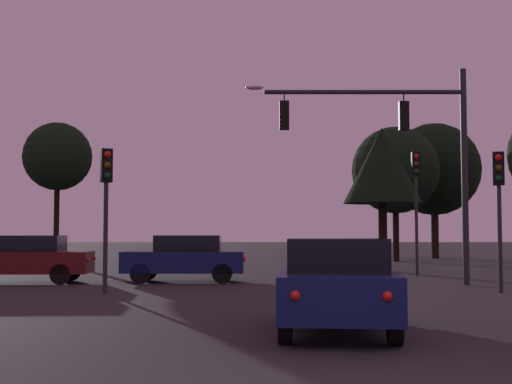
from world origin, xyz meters
name	(u,v)px	position (x,y,z in m)	size (l,w,h in m)	color
ground_plane	(275,268)	(0.00, 24.50, 0.00)	(168.00, 168.00, 0.00)	#262326
traffic_signal_mast_arm	(400,137)	(3.48, 14.56, 4.57)	(6.89, 0.42, 6.72)	#232326
traffic_light_corner_left	(416,188)	(5.06, 18.95, 3.26)	(0.31, 0.36, 4.63)	#232326
traffic_light_corner_right	(499,192)	(5.48, 11.67, 2.70)	(0.36, 0.38, 3.78)	#232326
traffic_light_median	(106,190)	(-5.04, 11.71, 2.75)	(0.37, 0.39, 3.85)	#232326
car_nearside_lane	(337,283)	(0.16, 4.59, 0.79)	(2.14, 4.12, 1.52)	#0F1947
car_crossing_left	(20,258)	(-8.55, 15.55, 0.80)	(4.69, 1.98, 1.52)	#4C0F0F
car_crossing_right	(185,258)	(-3.30, 15.93, 0.79)	(3.99, 1.78, 1.52)	#0F1947
tree_behind_sign	(434,169)	(10.48, 36.05, 5.55)	(5.76, 5.76, 8.45)	black
tree_center_horizon	(58,157)	(-11.64, 31.07, 5.76)	(3.74, 3.74, 7.65)	black
tree_right_cluster	(382,166)	(4.39, 21.93, 4.40)	(3.27, 3.27, 6.03)	black
tree_lot_edge	(395,170)	(7.13, 31.89, 5.12)	(4.91, 4.91, 7.58)	black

